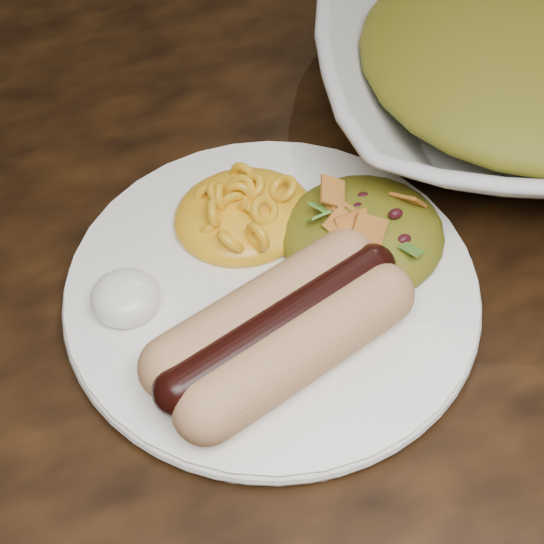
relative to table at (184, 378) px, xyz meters
name	(u,v)px	position (x,y,z in m)	size (l,w,h in m)	color
table	(184,378)	(0.00, 0.00, 0.00)	(1.60, 0.90, 0.75)	#321C0B
plate	(272,289)	(0.05, -0.02, 0.10)	(0.24, 0.24, 0.01)	white
hotdog	(281,329)	(0.04, -0.07, 0.12)	(0.13, 0.09, 0.03)	tan
mac_and_cheese	(243,201)	(0.06, 0.03, 0.12)	(0.09, 0.08, 0.03)	yellow
sour_cream	(124,293)	(-0.03, -0.01, 0.12)	(0.04, 0.04, 0.02)	white
taco_salad	(364,224)	(0.12, -0.02, 0.12)	(0.10, 0.09, 0.04)	#99600F
serving_bowl	(525,74)	(0.27, 0.05, 0.13)	(0.28, 0.28, 0.07)	silver
bowl_filling	(531,55)	(0.27, 0.05, 0.14)	(0.23, 0.23, 0.06)	#99600F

